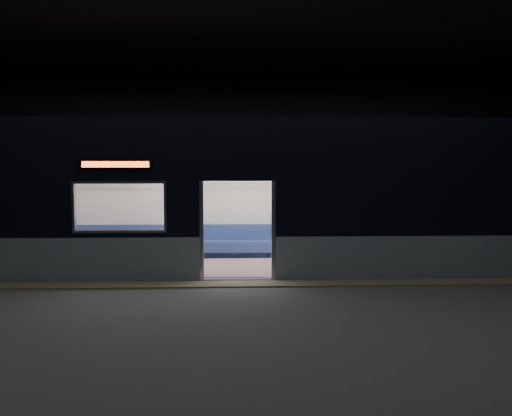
{
  "coord_description": "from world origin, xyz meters",
  "views": [
    {
      "loc": [
        -0.08,
        -10.03,
        2.4
      ],
      "look_at": [
        0.43,
        2.3,
        1.39
      ],
      "focal_mm": 38.0,
      "sensor_mm": 36.0,
      "label": 1
    }
  ],
  "objects": [
    {
      "name": "tactile_strip",
      "position": [
        0.0,
        0.55,
        0.01
      ],
      "size": [
        22.8,
        0.5,
        0.03
      ],
      "primitive_type": "cube",
      "color": "#8C7F59",
      "rests_on": "station_floor"
    },
    {
      "name": "station_floor",
      "position": [
        0.0,
        0.0,
        -0.01
      ],
      "size": [
        24.0,
        14.0,
        0.01
      ],
      "primitive_type": "cube",
      "color": "#47494C",
      "rests_on": "ground"
    },
    {
      "name": "transit_map",
      "position": [
        4.1,
        3.85,
        1.47
      ],
      "size": [
        0.99,
        0.03,
        0.64
      ],
      "primitive_type": "cube",
      "color": "white",
      "rests_on": "metro_car"
    },
    {
      "name": "station_envelope",
      "position": [
        0.0,
        0.0,
        3.66
      ],
      "size": [
        24.0,
        14.0,
        5.0
      ],
      "color": "black",
      "rests_on": "station_floor"
    },
    {
      "name": "passenger",
      "position": [
        3.74,
        3.55,
        0.81
      ],
      "size": [
        0.45,
        0.73,
        1.4
      ],
      "rotation": [
        0.0,
        0.0,
        -0.17
      ],
      "color": "black",
      "rests_on": "metro_car"
    },
    {
      "name": "handbag",
      "position": [
        3.79,
        3.31,
        0.69
      ],
      "size": [
        0.37,
        0.34,
        0.15
      ],
      "primitive_type": "cube",
      "rotation": [
        0.0,
        0.0,
        0.27
      ],
      "color": "black",
      "rests_on": "passenger"
    },
    {
      "name": "metro_car",
      "position": [
        -0.0,
        2.54,
        1.85
      ],
      "size": [
        18.0,
        3.04,
        3.35
      ],
      "color": "#8D9BA8",
      "rests_on": "station_floor"
    }
  ]
}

